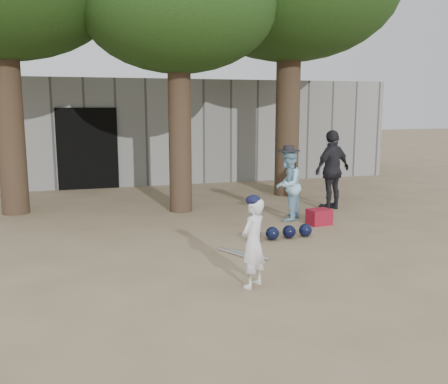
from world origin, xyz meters
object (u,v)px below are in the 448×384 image
object	(u,v)px
boy_player	(253,243)
red_bag	(319,217)
spectator_blue	(288,185)
spectator_dark	(332,170)

from	to	relation	value
boy_player	red_bag	world-z (taller)	boy_player
boy_player	red_bag	distance (m)	3.65
red_bag	spectator_blue	bearing A→B (deg)	128.45
spectator_blue	red_bag	xyz separation A→B (m)	(0.42, -0.53, -0.56)
spectator_dark	red_bag	distance (m)	1.71
boy_player	spectator_blue	bearing A→B (deg)	-158.65
spectator_blue	spectator_dark	xyz separation A→B (m)	(1.36, 0.70, 0.16)
boy_player	red_bag	xyz separation A→B (m)	(2.37, 2.75, -0.42)
spectator_dark	red_bag	xyz separation A→B (m)	(-0.94, -1.24, -0.72)
boy_player	spectator_dark	xyz separation A→B (m)	(3.30, 3.99, 0.30)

